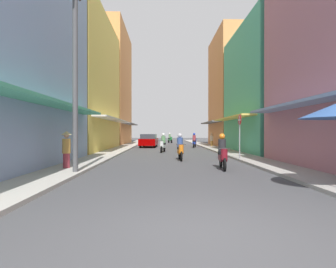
{
  "coord_description": "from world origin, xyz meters",
  "views": [
    {
      "loc": [
        -0.6,
        -4.12,
        1.62
      ],
      "look_at": [
        -0.13,
        18.16,
        1.49
      ],
      "focal_mm": 27.69,
      "sensor_mm": 36.0,
      "label": 1
    }
  ],
  "objects": [
    {
      "name": "building_right_far",
      "position": [
        8.52,
        26.16,
        6.53
      ],
      "size": [
        7.05,
        8.52,
        13.07
      ],
      "color": "#D88C4C",
      "rests_on": "ground"
    },
    {
      "name": "motorbike_maroon",
      "position": [
        2.05,
        7.25,
        0.7
      ],
      "size": [
        0.55,
        1.81,
        1.58
      ],
      "color": "black",
      "rests_on": "ground"
    },
    {
      "name": "motorbike_white",
      "position": [
        -0.56,
        17.02,
        0.7
      ],
      "size": [
        0.61,
        1.79,
        1.58
      ],
      "color": "black",
      "rests_on": "ground"
    },
    {
      "name": "building_left_mid",
      "position": [
        -8.52,
        19.42,
        6.02
      ],
      "size": [
        7.05,
        12.37,
        12.06
      ],
      "color": "#EFD159",
      "rests_on": "ground"
    },
    {
      "name": "ground_plane",
      "position": [
        0.0,
        20.16,
        0.0
      ],
      "size": [
        106.3,
        106.3,
        0.0
      ],
      "primitive_type": "plane",
      "color": "#424244"
    },
    {
      "name": "sidewalk_right",
      "position": [
        4.61,
        20.16,
        0.06
      ],
      "size": [
        1.83,
        56.32,
        0.12
      ],
      "primitive_type": "cube",
      "color": "#9E9991",
      "rests_on": "ground"
    },
    {
      "name": "motorbike_orange",
      "position": [
        0.44,
        10.98,
        0.7
      ],
      "size": [
        0.55,
        1.81,
        1.58
      ],
      "color": "black",
      "rests_on": "ground"
    },
    {
      "name": "sidewalk_left",
      "position": [
        -4.61,
        20.16,
        0.06
      ],
      "size": [
        1.83,
        56.32,
        0.12
      ],
      "primitive_type": "cube",
      "color": "#ADA89E",
      "rests_on": "ground"
    },
    {
      "name": "building_right_mid",
      "position": [
        8.52,
        16.76,
        5.03
      ],
      "size": [
        7.05,
        9.62,
        10.07
      ],
      "color": "#4CB28C",
      "rests_on": "ground"
    },
    {
      "name": "street_sign_no_entry",
      "position": [
        3.85,
        10.69,
        1.72
      ],
      "size": [
        0.07,
        0.6,
        2.65
      ],
      "color": "gray",
      "rests_on": "ground"
    },
    {
      "name": "motorbike_blue",
      "position": [
        2.84,
        23.71,
        0.7
      ],
      "size": [
        0.68,
        1.77,
        1.58
      ],
      "color": "black",
      "rests_on": "ground"
    },
    {
      "name": "pedestrian_foreground",
      "position": [
        -4.68,
        6.95,
        0.95
      ],
      "size": [
        0.44,
        0.44,
        1.68
      ],
      "color": "#99333F",
      "rests_on": "ground"
    },
    {
      "name": "motorbike_green",
      "position": [
        0.56,
        35.75,
        0.7
      ],
      "size": [
        0.75,
        1.74,
        1.58
      ],
      "color": "black",
      "rests_on": "ground"
    },
    {
      "name": "utility_pole",
      "position": [
        -3.95,
        5.86,
        3.87
      ],
      "size": [
        0.2,
        1.2,
        7.59
      ],
      "color": "#4C4C4F",
      "rests_on": "ground"
    },
    {
      "name": "building_left_far",
      "position": [
        -8.52,
        31.64,
        7.85
      ],
      "size": [
        7.05,
        11.04,
        15.7
      ],
      "color": "#D88C4C",
      "rests_on": "ground"
    },
    {
      "name": "pedestrian_midway",
      "position": [
        4.87,
        24.52,
        0.76
      ],
      "size": [
        0.34,
        0.34,
        1.54
      ],
      "color": "#BF8C3F",
      "rests_on": "ground"
    },
    {
      "name": "parked_car",
      "position": [
        -2.12,
        24.41,
        0.74
      ],
      "size": [
        2.0,
        4.2,
        1.45
      ],
      "color": "#8C0000",
      "rests_on": "ground"
    }
  ]
}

